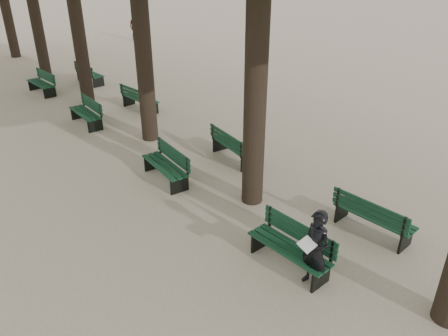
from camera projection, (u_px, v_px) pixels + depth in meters
ground at (300, 293)px, 8.07m from camera, size 120.00×120.00×0.00m
bench_left_0 at (289, 255)px, 8.61m from camera, size 0.66×1.83×0.92m
bench_left_1 at (165, 171)px, 11.78m from camera, size 0.72×1.84×0.92m
bench_left_2 at (86, 118)px, 15.41m from camera, size 0.61×1.81×0.92m
bench_left_3 at (42, 87)px, 18.64m from camera, size 0.71×1.84×0.92m
bench_right_0 at (373, 223)px, 9.61m from camera, size 0.69×1.83×0.92m
bench_right_1 at (234, 151)px, 12.91m from camera, size 0.79×1.86×0.92m
bench_right_2 at (140, 103)px, 16.80m from camera, size 0.75×1.85×0.92m
bench_right_3 at (90, 77)px, 20.02m from camera, size 0.68×1.83×0.92m
man_with_map at (315, 250)px, 7.91m from camera, size 0.62×0.67×1.61m
pedestrian_c at (134, 27)px, 28.70m from camera, size 0.39×0.99×1.66m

